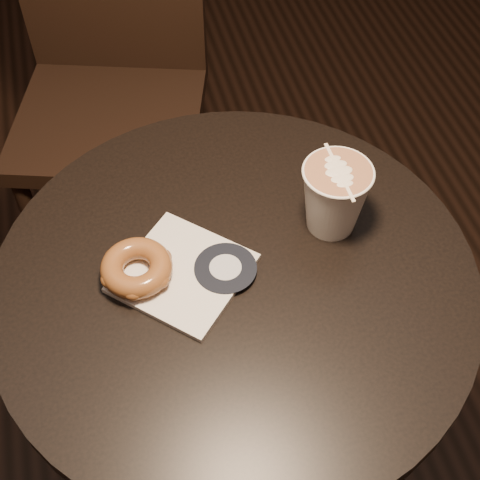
# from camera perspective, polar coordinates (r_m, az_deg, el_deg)

# --- Properties ---
(cafe_table) EXTENTS (0.70, 0.70, 0.75)m
(cafe_table) POSITION_cam_1_polar(r_m,az_deg,el_deg) (1.12, -0.36, -8.77)
(cafe_table) COLOR black
(cafe_table) RESTS_ON ground
(chair) EXTENTS (0.53, 0.53, 1.07)m
(chair) POSITION_cam_1_polar(r_m,az_deg,el_deg) (1.62, -11.09, 15.50)
(chair) COLOR black
(chair) RESTS_ON ground
(pastry_bag) EXTENTS (0.23, 0.23, 0.01)m
(pastry_bag) POSITION_cam_1_polar(r_m,az_deg,el_deg) (0.96, -4.90, -2.82)
(pastry_bag) COLOR silver
(pastry_bag) RESTS_ON cafe_table
(doughnut) EXTENTS (0.10, 0.10, 0.03)m
(doughnut) POSITION_cam_1_polar(r_m,az_deg,el_deg) (0.94, -8.82, -2.36)
(doughnut) COLOR brown
(doughnut) RESTS_ON pastry_bag
(latte_cup) EXTENTS (0.10, 0.10, 0.11)m
(latte_cup) POSITION_cam_1_polar(r_m,az_deg,el_deg) (0.98, 8.04, 3.54)
(latte_cup) COLOR white
(latte_cup) RESTS_ON cafe_table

